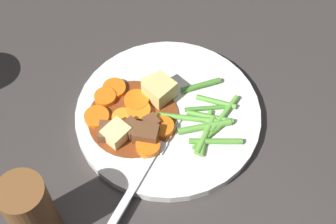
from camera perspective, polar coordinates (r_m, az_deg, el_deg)
name	(u,v)px	position (r m, az deg, el deg)	size (l,w,h in m)	color
ground_plane	(168,118)	(0.73, 0.00, -0.62)	(3.00, 3.00, 0.00)	#383330
dinner_plate	(168,115)	(0.72, 0.00, -0.31)	(0.26, 0.26, 0.01)	white
stew_sauce	(134,119)	(0.71, -3.86, -0.83)	(0.13, 0.13, 0.00)	brown
carrot_slice_0	(137,102)	(0.72, -3.51, 1.17)	(0.03, 0.03, 0.01)	orange
carrot_slice_1	(114,89)	(0.73, -5.99, 2.58)	(0.03, 0.03, 0.01)	orange
carrot_slice_2	(148,146)	(0.68, -2.22, -3.83)	(0.03, 0.03, 0.01)	orange
carrot_slice_3	(162,128)	(0.69, -0.66, -1.74)	(0.03, 0.03, 0.01)	orange
carrot_slice_4	(97,117)	(0.71, -7.91, -0.58)	(0.03, 0.03, 0.01)	orange
carrot_slice_5	(105,98)	(0.73, -6.98, 1.59)	(0.03, 0.03, 0.01)	orange
carrot_slice_6	(123,121)	(0.70, -5.01, -0.98)	(0.03, 0.03, 0.01)	orange
carrot_slice_7	(138,111)	(0.71, -3.30, 0.08)	(0.03, 0.03, 0.01)	orange
potato_chunk_0	(152,86)	(0.73, -1.84, 2.87)	(0.02, 0.02, 0.02)	#E5CC7A
potato_chunk_1	(160,90)	(0.72, -0.94, 2.42)	(0.03, 0.04, 0.03)	#E5CC7A
potato_chunk_2	(116,134)	(0.69, -5.77, -2.41)	(0.03, 0.03, 0.02)	#EAD68C
meat_chunk_0	(146,134)	(0.68, -2.49, -2.50)	(0.03, 0.02, 0.02)	brown
meat_chunk_1	(151,123)	(0.69, -1.87, -1.22)	(0.02, 0.02, 0.02)	brown
meat_chunk_2	(131,129)	(0.69, -4.15, -1.89)	(0.02, 0.02, 0.02)	brown
meat_chunk_3	(106,132)	(0.69, -6.86, -2.23)	(0.02, 0.03, 0.02)	brown
green_bean_0	(206,133)	(0.69, 4.27, -2.32)	(0.01, 0.01, 0.07)	#66AD42
green_bean_1	(187,118)	(0.70, 2.18, -0.67)	(0.01, 0.01, 0.08)	#66AD42
green_bean_2	(205,136)	(0.69, 4.16, -2.62)	(0.01, 0.01, 0.06)	#66AD42
green_bean_3	(216,141)	(0.69, 5.31, -3.26)	(0.01, 0.01, 0.07)	#599E38
green_bean_4	(208,108)	(0.72, 4.50, 0.45)	(0.01, 0.01, 0.07)	#4C8E33
green_bean_5	(201,85)	(0.74, 3.68, 2.98)	(0.01, 0.01, 0.06)	#4C8E33
green_bean_6	(205,127)	(0.70, 4.09, -1.63)	(0.01, 0.01, 0.07)	#66AD42
green_bean_7	(224,114)	(0.71, 6.25, -0.23)	(0.01, 0.01, 0.07)	#66AD42
green_bean_8	(210,135)	(0.69, 4.66, -2.57)	(0.01, 0.01, 0.06)	#599E38
green_bean_9	(216,102)	(0.72, 5.36, 1.14)	(0.01, 0.01, 0.06)	#66AD42
green_bean_10	(210,117)	(0.71, 4.70, -0.54)	(0.01, 0.01, 0.07)	#66AD42
fork	(147,165)	(0.67, -2.36, -5.85)	(0.12, 0.15, 0.00)	silver
pepper_mill	(31,212)	(0.62, -15.01, -10.65)	(0.05, 0.05, 0.11)	brown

